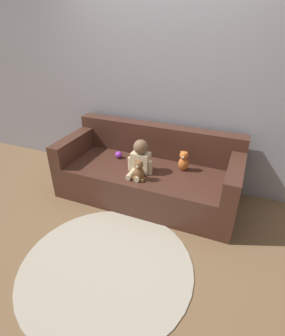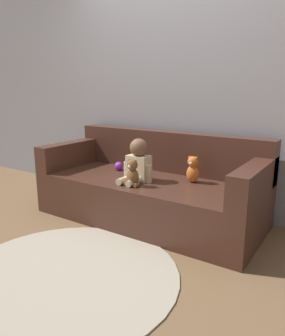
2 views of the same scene
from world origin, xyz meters
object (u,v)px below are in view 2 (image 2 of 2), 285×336
at_px(teddy_bear_brown, 133,173).
at_px(toy_ball, 119,166).
at_px(person_baby, 138,163).
at_px(couch, 151,189).
at_px(plush_toy_side, 193,170).

distance_m(teddy_bear_brown, toy_ball, 0.59).
bearing_deg(teddy_bear_brown, toy_ball, 139.54).
bearing_deg(person_baby, teddy_bear_brown, -71.08).
height_order(teddy_bear_brown, toy_ball, teddy_bear_brown).
distance_m(couch, toy_ball, 0.46).
distance_m(couch, teddy_bear_brown, 0.41).
relative_size(plush_toy_side, toy_ball, 2.78).
bearing_deg(teddy_bear_brown, couch, 93.23).
bearing_deg(couch, plush_toy_side, 6.82).
bearing_deg(couch, toy_ball, 175.07).
bearing_deg(person_baby, plush_toy_side, 27.61).
xyz_separation_m(person_baby, plush_toy_side, (0.44, 0.23, -0.05)).
relative_size(couch, plush_toy_side, 8.78).
distance_m(person_baby, toy_ball, 0.46).
bearing_deg(couch, teddy_bear_brown, -86.77).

